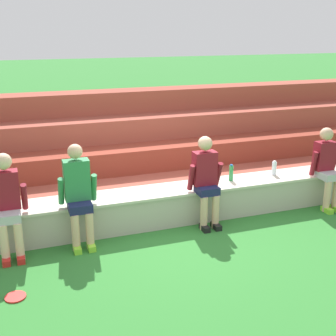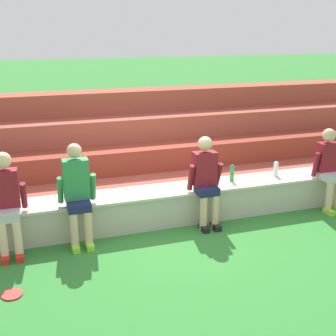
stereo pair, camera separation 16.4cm
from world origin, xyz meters
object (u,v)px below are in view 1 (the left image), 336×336
Objects in this scene: water_bottle_near_left at (231,173)px; water_bottle_near_right at (274,168)px; person_right_of_center at (206,178)px; person_far_right at (327,166)px; person_center at (78,192)px; frisbee at (15,297)px; person_left_of_center at (8,202)px.

water_bottle_near_left is 0.83m from water_bottle_near_right.
water_bottle_near_right is at bearing 1.37° from water_bottle_near_left.
person_right_of_center reaches higher than water_bottle_near_right.
person_right_of_center is 1.02× the size of person_far_right.
person_right_of_center is at bearing -0.32° from person_center.
frisbee is (-5.04, -1.06, -0.72)m from person_far_right.
person_center is 6.02× the size of frisbee.
person_center is 1.92m from person_right_of_center.
person_right_of_center is 3.13m from frisbee.
water_bottle_near_left reaches higher than water_bottle_near_right.
water_bottle_near_right is 1.05× the size of frisbee.
water_bottle_near_right is 4.56m from frisbee.
person_left_of_center is 5.60× the size of water_bottle_near_right.
person_right_of_center is at bearing -150.05° from water_bottle_near_left.
water_bottle_near_right is (4.27, 0.37, -0.10)m from person_left_of_center.
person_left_of_center is 5.06× the size of water_bottle_near_left.
water_bottle_near_left is at bearing 22.54° from frisbee.
water_bottle_near_left is at bearing 5.84° from person_left_of_center.
water_bottle_near_left is (3.45, 0.35, -0.09)m from person_left_of_center.
person_left_of_center is at bearing -175.02° from water_bottle_near_right.
person_center is at bearing 179.56° from person_far_right.
person_far_right is at bearing 11.89° from frisbee.
person_right_of_center is at bearing 179.46° from person_far_right.
person_far_right reaches higher than water_bottle_near_right.
person_far_right reaches higher than frisbee.
water_bottle_near_left is 3.79m from frisbee.
person_far_right is at bearing -0.44° from person_center.
person_center is at bearing -173.86° from water_bottle_near_right.
person_left_of_center is 0.92m from person_center.
water_bottle_near_left is (2.53, 0.34, -0.10)m from person_center.
water_bottle_near_left is at bearing -178.63° from water_bottle_near_right.
person_left_of_center is 2.84m from person_right_of_center.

